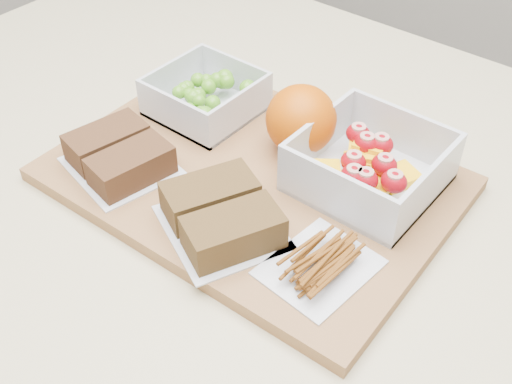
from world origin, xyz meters
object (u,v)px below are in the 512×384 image
(cutting_board, at_px, (252,179))
(pretzel_bag, at_px, (320,260))
(orange, at_px, (301,120))
(sandwich_bag_center, at_px, (222,215))
(fruit_container, at_px, (369,167))
(grape_container, at_px, (208,96))
(sandwich_bag_left, at_px, (119,155))

(cutting_board, height_order, pretzel_bag, pretzel_bag)
(orange, distance_m, sandwich_bag_center, 0.16)
(sandwich_bag_center, bearing_deg, pretzel_bag, 9.36)
(cutting_board, height_order, fruit_container, fruit_container)
(orange, bearing_deg, grape_container, -175.69)
(sandwich_bag_left, bearing_deg, cutting_board, 34.85)
(cutting_board, height_order, sandwich_bag_left, sandwich_bag_left)
(cutting_board, bearing_deg, orange, 76.85)
(orange, bearing_deg, sandwich_bag_center, -83.60)
(orange, relative_size, sandwich_bag_left, 0.60)
(grape_container, height_order, fruit_container, fruit_container)
(grape_container, xyz_separation_m, pretzel_bag, (0.25, -0.13, -0.01))
(sandwich_bag_left, bearing_deg, grape_container, 89.50)
(fruit_container, bearing_deg, grape_container, -178.55)
(cutting_board, bearing_deg, grape_container, 151.49)
(cutting_board, distance_m, pretzel_bag, 0.15)
(cutting_board, relative_size, sandwich_bag_center, 2.75)
(fruit_container, bearing_deg, orange, 177.36)
(grape_container, relative_size, orange, 1.46)
(grape_container, height_order, sandwich_bag_left, grape_container)
(fruit_container, xyz_separation_m, sandwich_bag_left, (-0.23, -0.15, -0.01))
(pretzel_bag, bearing_deg, grape_container, 153.62)
(sandwich_bag_center, bearing_deg, fruit_container, 63.15)
(orange, height_order, sandwich_bag_left, orange)
(cutting_board, relative_size, grape_container, 3.62)
(cutting_board, relative_size, fruit_container, 3.01)
(orange, bearing_deg, pretzel_bag, -47.97)
(cutting_board, distance_m, orange, 0.09)
(cutting_board, height_order, orange, orange)
(grape_container, xyz_separation_m, fruit_container, (0.22, 0.01, 0.00))
(fruit_container, distance_m, sandwich_bag_center, 0.17)
(orange, relative_size, pretzel_bag, 0.72)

